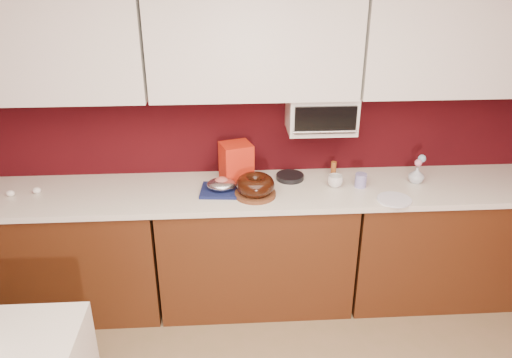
{
  "coord_description": "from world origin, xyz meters",
  "views": [
    {
      "loc": [
        -0.18,
        -1.08,
        2.37
      ],
      "look_at": [
        -0.0,
        1.84,
        1.02
      ],
      "focal_mm": 35.0,
      "sensor_mm": 36.0,
      "label": 1
    }
  ],
  "objects": [
    {
      "name": "base_cabinet_right",
      "position": [
        1.33,
        1.94,
        0.43
      ],
      "size": [
        1.31,
        0.58,
        0.86
      ],
      "primitive_type": "cube",
      "color": "#4B230F",
      "rests_on": "floor"
    },
    {
      "name": "china_plate",
      "position": [
        0.88,
        1.72,
        0.91
      ],
      "size": [
        0.29,
        0.29,
        0.01
      ],
      "primitive_type": "cylinder",
      "rotation": [
        0.0,
        0.0,
        -0.44
      ],
      "color": "white",
      "rests_on": "countertop"
    },
    {
      "name": "countertop",
      "position": [
        0.0,
        1.94,
        0.88
      ],
      "size": [
        4.0,
        0.62,
        0.04
      ],
      "primitive_type": "cube",
      "color": "silver",
      "rests_on": "base_cabinet_center"
    },
    {
      "name": "flower_blue",
      "position": [
        1.14,
        1.99,
        1.07
      ],
      "size": [
        0.05,
        0.05,
        0.05
      ],
      "primitive_type": "sphere",
      "color": "#83B0D2",
      "rests_on": "flower_vase"
    },
    {
      "name": "wall_back",
      "position": [
        0.0,
        2.25,
        1.25
      ],
      "size": [
        4.0,
        0.02,
        2.5
      ],
      "primitive_type": "cube",
      "color": "#39070B",
      "rests_on": "floor"
    },
    {
      "name": "flower_vase",
      "position": [
        1.11,
        1.97,
        0.96
      ],
      "size": [
        0.1,
        0.1,
        0.13
      ],
      "primitive_type": "imported",
      "rotation": [
        0.0,
        0.0,
        0.25
      ],
      "color": "silver",
      "rests_on": "countertop"
    },
    {
      "name": "roasted_ham",
      "position": [
        -0.23,
        1.91,
        0.98
      ],
      "size": [
        0.1,
        0.09,
        0.06
      ],
      "primitive_type": "ellipsoid",
      "rotation": [
        0.0,
        0.0,
        0.18
      ],
      "color": "#C06157",
      "rests_on": "foil_ham_nest"
    },
    {
      "name": "upper_cabinet_center",
      "position": [
        0.0,
        2.08,
        1.85
      ],
      "size": [
        1.31,
        0.33,
        0.7
      ],
      "primitive_type": "cube",
      "color": "white",
      "rests_on": "wall_back"
    },
    {
      "name": "base_cabinet_center",
      "position": [
        0.0,
        1.94,
        0.43
      ],
      "size": [
        1.31,
        0.58,
        0.86
      ],
      "primitive_type": "cube",
      "color": "#4B230F",
      "rests_on": "floor"
    },
    {
      "name": "toaster_oven",
      "position": [
        0.45,
        2.1,
        1.38
      ],
      "size": [
        0.45,
        0.3,
        0.25
      ],
      "primitive_type": "cube",
      "color": "white",
      "rests_on": "upper_cabinet_center"
    },
    {
      "name": "dark_pan",
      "position": [
        0.25,
        2.08,
        0.92
      ],
      "size": [
        0.23,
        0.23,
        0.03
      ],
      "primitive_type": "cylinder",
      "rotation": [
        0.0,
        0.0,
        0.19
      ],
      "color": "black",
      "rests_on": "countertop"
    },
    {
      "name": "toaster_oven_handle",
      "position": [
        0.45,
        1.93,
        1.3
      ],
      "size": [
        0.42,
        0.02,
        0.02
      ],
      "primitive_type": "cylinder",
      "rotation": [
        0.0,
        1.57,
        0.0
      ],
      "color": "silver",
      "rests_on": "toaster_oven"
    },
    {
      "name": "coffee_mug",
      "position": [
        0.54,
        1.94,
        0.95
      ],
      "size": [
        0.13,
        0.13,
        0.1
      ],
      "primitive_type": "imported",
      "rotation": [
        0.0,
        0.0,
        0.79
      ],
      "color": "silver",
      "rests_on": "countertop"
    },
    {
      "name": "base_cabinet_left",
      "position": [
        -1.33,
        1.94,
        0.43
      ],
      "size": [
        1.31,
        0.58,
        0.86
      ],
      "primitive_type": "cube",
      "color": "#4B230F",
      "rests_on": "floor"
    },
    {
      "name": "navy_towel",
      "position": [
        -0.23,
        1.91,
        0.91
      ],
      "size": [
        0.29,
        0.26,
        0.02
      ],
      "primitive_type": "cube",
      "rotation": [
        0.0,
        0.0,
        -0.09
      ],
      "color": "#141C4C",
      "rests_on": "countertop"
    },
    {
      "name": "pandoro_box",
      "position": [
        -0.12,
        2.08,
        1.04
      ],
      "size": [
        0.25,
        0.23,
        0.27
      ],
      "primitive_type": "cube",
      "rotation": [
        0.0,
        0.0,
        0.3
      ],
      "color": "#B20B12",
      "rests_on": "countertop"
    },
    {
      "name": "foil_ham_nest",
      "position": [
        -0.23,
        1.91,
        0.96
      ],
      "size": [
        0.23,
        0.2,
        0.07
      ],
      "primitive_type": "ellipsoid",
      "rotation": [
        0.0,
        0.0,
        0.21
      ],
      "color": "silver",
      "rests_on": "navy_towel"
    },
    {
      "name": "flower_pink",
      "position": [
        1.11,
        1.97,
        1.05
      ],
      "size": [
        0.05,
        0.05,
        0.05
      ],
      "primitive_type": "sphere",
      "color": "pink",
      "rests_on": "flower_vase"
    },
    {
      "name": "upper_cabinet_right",
      "position": [
        1.33,
        2.08,
        1.85
      ],
      "size": [
        1.31,
        0.33,
        0.7
      ],
      "primitive_type": "cube",
      "color": "white",
      "rests_on": "wall_back"
    },
    {
      "name": "egg_right",
      "position": [
        -1.45,
        1.96,
        0.92
      ],
      "size": [
        0.07,
        0.06,
        0.04
      ],
      "primitive_type": "ellipsoid",
      "rotation": [
        0.0,
        0.0,
        0.29
      ],
      "color": "white",
      "rests_on": "countertop"
    },
    {
      "name": "cake_base",
      "position": [
        -0.01,
        1.84,
        0.91
      ],
      "size": [
        0.28,
        0.28,
        0.03
      ],
      "primitive_type": "cylinder",
      "rotation": [
        0.0,
        0.0,
        0.05
      ],
      "color": "brown",
      "rests_on": "countertop"
    },
    {
      "name": "bundt_cake",
      "position": [
        -0.01,
        1.84,
        0.98
      ],
      "size": [
        0.29,
        0.29,
        0.1
      ],
      "primitive_type": "torus",
      "rotation": [
        0.0,
        0.0,
        -0.19
      ],
      "color": "black",
      "rests_on": "cake_base"
    },
    {
      "name": "blue_jar",
      "position": [
        0.71,
        1.93,
        0.95
      ],
      "size": [
        0.1,
        0.1,
        0.09
      ],
      "primitive_type": "cylinder",
      "rotation": [
        0.0,
        0.0,
        0.41
      ],
      "color": "navy",
      "rests_on": "countertop"
    },
    {
      "name": "amber_bottle",
      "position": [
        0.56,
        2.11,
        0.96
      ],
      "size": [
        0.05,
        0.05,
        0.11
      ],
      "primitive_type": "cylinder",
      "rotation": [
        0.0,
        0.0,
        -0.25
      ],
      "color": "#9B501C",
      "rests_on": "countertop"
    },
    {
      "name": "upper_cabinet_left",
      "position": [
        -1.33,
        2.08,
        1.85
      ],
      "size": [
        1.31,
        0.33,
        0.7
      ],
      "primitive_type": "cube",
      "color": "white",
      "rests_on": "wall_back"
    },
    {
      "name": "toaster_oven_door",
      "position": [
        0.45,
        1.94,
        1.38
      ],
      "size": [
        0.4,
        0.02,
        0.18
      ],
      "primitive_type": "cube",
      "color": "black",
      "rests_on": "toaster_oven"
    },
    {
      "name": "egg_left",
      "position": [
        -1.61,
        1.93,
        0.92
      ],
      "size": [
        0.06,
        0.05,
        0.04
      ],
      "primitive_type": "ellipsoid",
      "rotation": [
        0.0,
        0.0,
        0.06
      ],
      "color": "white",
      "rests_on": "countertop"
    }
  ]
}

